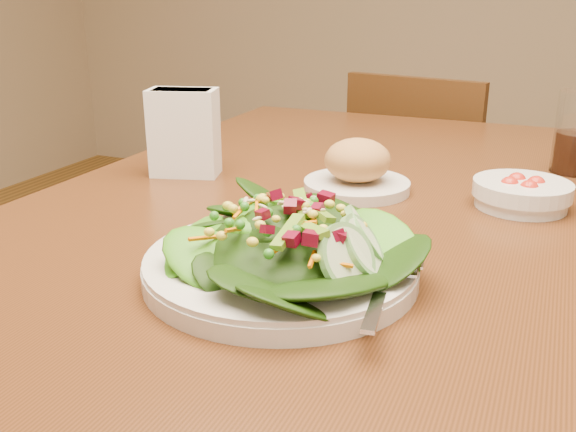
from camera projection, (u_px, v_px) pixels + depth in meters
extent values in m
cube|color=#502812|center=(344.00, 224.00, 0.88)|extent=(0.90, 1.40, 0.04)
cylinder|color=#3B1D0A|center=(276.00, 259.00, 1.71)|extent=(0.07, 0.07, 0.71)
cube|color=#3B1D0A|center=(430.00, 222.00, 1.87)|extent=(0.45, 0.45, 0.04)
cylinder|color=#3B1D0A|center=(496.00, 279.00, 1.98)|extent=(0.04, 0.04, 0.37)
cylinder|color=#3B1D0A|center=(399.00, 256.00, 2.16)|extent=(0.04, 0.04, 0.37)
cylinder|color=#3B1D0A|center=(459.00, 322.00, 1.73)|extent=(0.04, 0.04, 0.37)
cylinder|color=#3B1D0A|center=(352.00, 292.00, 1.90)|extent=(0.04, 0.04, 0.37)
cube|color=#3B1D0A|center=(410.00, 159.00, 1.65)|extent=(0.36, 0.10, 0.42)
cylinder|color=silver|center=(281.00, 269.00, 0.67)|extent=(0.29, 0.29, 0.02)
ellipsoid|color=black|center=(280.00, 242.00, 0.66)|extent=(0.19, 0.19, 0.04)
cube|color=silver|center=(388.00, 289.00, 0.60)|extent=(0.05, 0.18, 0.01)
cylinder|color=silver|center=(357.00, 186.00, 0.96)|extent=(0.16, 0.16, 0.02)
ellipsoid|color=#B2763C|center=(358.00, 160.00, 0.94)|extent=(0.10, 0.10, 0.06)
cylinder|color=silver|center=(521.00, 194.00, 0.88)|extent=(0.13, 0.13, 0.04)
sphere|color=red|center=(536.00, 186.00, 0.88)|extent=(0.03, 0.03, 0.03)
sphere|color=red|center=(516.00, 182.00, 0.90)|extent=(0.03, 0.03, 0.03)
sphere|color=red|center=(509.00, 187.00, 0.88)|extent=(0.03, 0.03, 0.03)
sphere|color=red|center=(529.00, 190.00, 0.86)|extent=(0.03, 0.03, 0.03)
cylinder|color=black|center=(576.00, 153.00, 1.05)|extent=(0.07, 0.07, 0.07)
cube|color=white|center=(184.00, 133.00, 1.02)|extent=(0.12, 0.09, 0.14)
cube|color=white|center=(184.00, 126.00, 1.02)|extent=(0.10, 0.07, 0.12)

